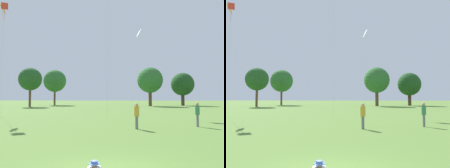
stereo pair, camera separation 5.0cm
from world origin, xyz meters
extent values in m
sphere|color=#A37556|center=(-0.22, -0.17, 0.51)|extent=(0.18, 0.18, 0.18)
cylinder|color=#4C70B7|center=(-0.22, -0.17, 0.52)|extent=(0.30, 0.30, 0.01)
cylinder|color=#4C70B7|center=(-0.22, -0.17, 0.55)|extent=(0.18, 0.18, 0.08)
cylinder|color=slate|center=(1.53, 9.59, 0.44)|extent=(0.25, 0.25, 0.88)
cylinder|color=gold|center=(1.53, 9.59, 1.23)|extent=(0.45, 0.45, 0.70)
sphere|color=tan|center=(1.53, 9.59, 1.68)|extent=(0.24, 0.24, 0.24)
cylinder|color=slate|center=(6.20, 11.02, 0.45)|extent=(0.24, 0.24, 0.89)
cylinder|color=#387A51|center=(6.20, 11.02, 1.25)|extent=(0.43, 0.43, 0.71)
sphere|color=tan|center=(6.20, 11.02, 1.70)|extent=(0.24, 0.24, 0.24)
cube|color=white|center=(2.73, 22.22, 10.55)|extent=(0.64, 1.09, 0.93)
cylinder|color=white|center=(2.73, 22.22, 9.19)|extent=(0.02, 0.02, 1.99)
cylinder|color=#BCB7A8|center=(2.73, 22.22, 5.28)|extent=(0.01, 0.01, 10.55)
cylinder|color=#BCB7A8|center=(-0.95, 16.34, 7.77)|extent=(0.01, 0.01, 15.53)
cube|color=red|center=(-13.01, 18.23, 12.77)|extent=(0.77, 0.52, 0.71)
cylinder|color=red|center=(-13.01, 18.23, 11.73)|extent=(0.02, 0.02, 1.55)
cylinder|color=#BCB7A8|center=(-13.01, 18.23, 6.38)|extent=(0.01, 0.01, 12.76)
cube|color=orange|center=(-14.42, 20.36, 13.30)|extent=(1.01, 1.26, 0.97)
cylinder|color=orange|center=(-14.42, 20.36, 12.49)|extent=(0.02, 0.02, 0.84)
cylinder|color=#BCB7A8|center=(-14.42, 20.36, 6.65)|extent=(0.01, 0.01, 13.29)
cylinder|color=brown|center=(-21.17, 44.93, 2.53)|extent=(0.53, 0.53, 5.06)
sphere|color=#235123|center=(-21.17, 44.93, 6.56)|extent=(5.43, 5.43, 5.43)
cylinder|color=#473323|center=(17.11, 54.28, 2.05)|extent=(0.89, 0.89, 4.10)
sphere|color=#1E471E|center=(17.11, 54.28, 5.81)|extent=(6.21, 6.21, 6.21)
cylinder|color=brown|center=(7.79, 50.28, 2.42)|extent=(0.82, 0.82, 4.85)
sphere|color=#2D662D|center=(7.79, 50.28, 6.65)|extent=(6.55, 6.55, 6.55)
cylinder|color=brown|center=(-18.85, 56.57, 2.62)|extent=(0.55, 0.55, 5.24)
sphere|color=#2D662D|center=(-18.85, 56.57, 7.01)|extent=(6.46, 6.46, 6.46)
camera|label=1|loc=(0.48, -5.80, 2.20)|focal=35.00mm
camera|label=2|loc=(0.53, -5.80, 2.20)|focal=35.00mm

